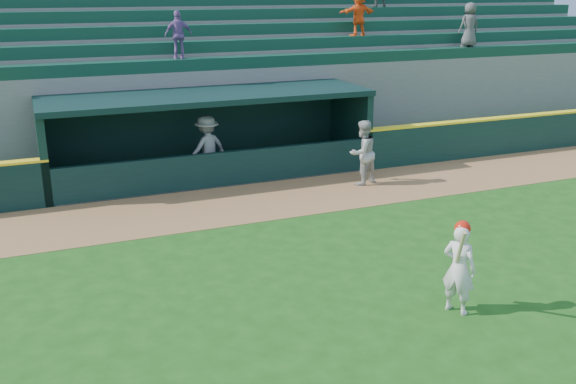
# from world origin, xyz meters

# --- Properties ---
(ground) EXTENTS (120.00, 120.00, 0.00)m
(ground) POSITION_xyz_m (0.00, 0.00, 0.00)
(ground) COLOR #194711
(ground) RESTS_ON ground
(warning_track) EXTENTS (40.00, 3.00, 0.01)m
(warning_track) POSITION_xyz_m (0.00, 4.90, 0.01)
(warning_track) COLOR olive
(warning_track) RESTS_ON ground
(field_wall_right) EXTENTS (15.50, 0.30, 1.20)m
(field_wall_right) POSITION_xyz_m (12.25, 6.55, 0.60)
(field_wall_right) COLOR black
(field_wall_right) RESTS_ON ground
(wall_stripe_right) EXTENTS (15.50, 0.32, 0.06)m
(wall_stripe_right) POSITION_xyz_m (12.25, 6.55, 1.23)
(wall_stripe_right) COLOR yellow
(wall_stripe_right) RESTS_ON field_wall_right
(dugout_player_front) EXTENTS (1.06, 0.93, 1.84)m
(dugout_player_front) POSITION_xyz_m (3.74, 5.24, 0.92)
(dugout_player_front) COLOR #A0A19C
(dugout_player_front) RESTS_ON ground
(dugout_player_inside) EXTENTS (1.38, 1.07, 1.88)m
(dugout_player_inside) POSITION_xyz_m (-0.17, 7.35, 0.94)
(dugout_player_inside) COLOR #9B9B96
(dugout_player_inside) RESTS_ON ground
(dugout) EXTENTS (9.40, 2.80, 2.46)m
(dugout) POSITION_xyz_m (0.00, 8.00, 1.36)
(dugout) COLOR slate
(dugout) RESTS_ON ground
(stands) EXTENTS (34.50, 6.33, 7.61)m
(stands) POSITION_xyz_m (-0.01, 12.57, 2.40)
(stands) COLOR slate
(stands) RESTS_ON ground
(batter_at_plate) EXTENTS (0.64, 0.80, 1.69)m
(batter_at_plate) POSITION_xyz_m (1.67, -2.03, 0.85)
(batter_at_plate) COLOR silver
(batter_at_plate) RESTS_ON ground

